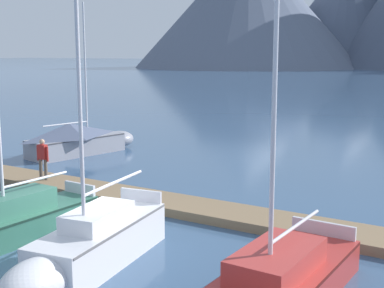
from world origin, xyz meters
TOP-DOWN VIEW (x-y plane):
  - ground_plane at (0.00, 0.00)m, footprint 700.00×700.00m
  - mountain_west_summit at (-62.02, 165.52)m, footprint 78.66×78.66m
  - mountain_central_massif at (-33.96, 194.37)m, footprint 63.06×63.06m
  - dock at (0.00, 4.00)m, footprint 23.53×3.42m
  - sailboat_nearest_berth at (-9.30, 10.58)m, footprint 3.37×6.74m
  - sailboat_mid_dock_port at (-2.33, -1.22)m, footprint 2.00×6.46m
  - sailboat_mid_dock_starboard at (1.10, -1.74)m, footprint 1.91×6.06m
  - sailboat_far_berth at (5.92, -1.61)m, footprint 2.46×6.72m
  - person_on_dock at (-5.99, 4.24)m, footprint 0.59×0.23m

SIDE VIEW (x-z plane):
  - ground_plane at x=0.00m, z-range 0.00..0.00m
  - dock at x=0.00m, z-range 0.00..0.30m
  - sailboat_far_berth at x=5.92m, z-range -2.83..3.88m
  - sailboat_mid_dock_port at x=-2.33m, z-range -3.34..4.44m
  - sailboat_mid_dock_starboard at x=1.10m, z-range -3.28..4.58m
  - sailboat_nearest_berth at x=-9.30m, z-range -3.23..4.87m
  - person_on_dock at x=-5.99m, z-range 0.42..2.11m
  - mountain_central_massif at x=-33.96m, z-range 0.61..40.13m
  - mountain_west_summit at x=-62.02m, z-range 0.95..44.33m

